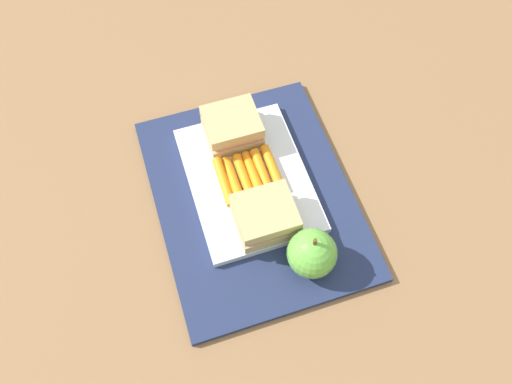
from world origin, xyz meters
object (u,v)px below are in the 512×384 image
apple (312,253)px  food_tray (248,179)px  sandwich_half_left (232,127)px  carrot_sticks_bundle (248,175)px  sandwich_half_right (265,216)px

apple → food_tray: bearing=-164.4°
sandwich_half_left → carrot_sticks_bundle: (0.08, -0.00, -0.02)m
apple → sandwich_half_right: bearing=-149.4°
food_tray → apple: (0.15, 0.04, 0.03)m
sandwich_half_left → sandwich_half_right: size_ratio=1.00×
sandwich_half_right → apple: (0.07, 0.04, -0.00)m
food_tray → carrot_sticks_bundle: carrot_sticks_bundle is taller
sandwich_half_left → apple: bearing=10.4°
sandwich_half_right → sandwich_half_left: bearing=180.0°
food_tray → apple: apple is taller
sandwich_half_left → carrot_sticks_bundle: bearing=-0.0°
sandwich_half_left → carrot_sticks_bundle: sandwich_half_left is taller
sandwich_half_right → apple: 0.08m
sandwich_half_left → apple: (0.23, 0.04, -0.00)m
sandwich_half_left → carrot_sticks_bundle: 0.08m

